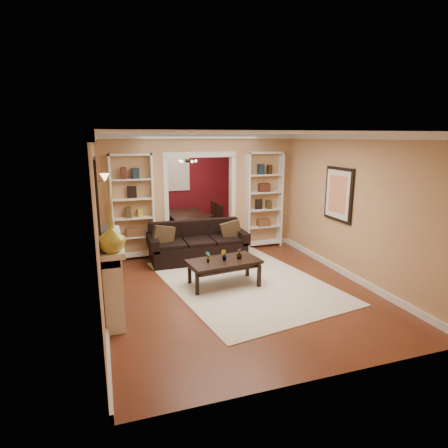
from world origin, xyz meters
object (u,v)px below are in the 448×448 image
object	(u,v)px
sofa	(198,242)
fireplace	(113,275)
bookshelf_left	(133,207)
dining_table	(189,225)
bookshelf_right	(264,200)
coffee_table	(224,273)

from	to	relation	value
sofa	fireplace	size ratio (longest dim) A/B	1.25
bookshelf_left	sofa	bearing A→B (deg)	-24.10
bookshelf_left	dining_table	xyz separation A→B (m)	(1.58, 1.52, -0.85)
sofa	fireplace	world-z (taller)	fireplace
bookshelf_right	bookshelf_left	bearing A→B (deg)	180.00
coffee_table	fireplace	size ratio (longest dim) A/B	0.74
coffee_table	bookshelf_left	size ratio (longest dim) A/B	0.55
bookshelf_right	dining_table	size ratio (longest dim) A/B	1.33
coffee_table	fireplace	world-z (taller)	fireplace
dining_table	bookshelf_left	bearing A→B (deg)	133.80
coffee_table	dining_table	xyz separation A→B (m)	(0.20, 3.63, 0.06)
fireplace	coffee_table	bearing A→B (deg)	12.15
bookshelf_left	fireplace	bearing A→B (deg)	-102.05
coffee_table	bookshelf_left	world-z (taller)	bookshelf_left
sofa	bookshelf_right	distance (m)	2.03
dining_table	coffee_table	bearing A→B (deg)	176.86
coffee_table	fireplace	bearing A→B (deg)	-175.39
sofa	fireplace	distance (m)	2.68
coffee_table	fireplace	distance (m)	2.00
fireplace	dining_table	xyz separation A→B (m)	(2.12, 4.05, -0.28)
bookshelf_left	bookshelf_right	xyz separation A→B (m)	(3.10, 0.00, 0.00)
sofa	bookshelf_left	xyz separation A→B (m)	(-1.30, 0.58, 0.74)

